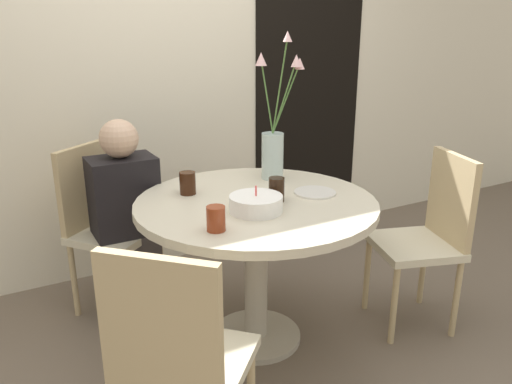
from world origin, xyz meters
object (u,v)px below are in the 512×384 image
object	(u,v)px
chair_near_front	(102,218)
chair_right_flank	(429,230)
side_plate	(315,192)
chair_far_back	(177,358)
flower_vase	(274,140)
drink_glass_2	(188,183)
birthday_cake	(256,204)
drink_glass_1	(216,219)
drink_glass_0	(277,190)
person_woman	(126,225)

from	to	relation	value
chair_near_front	chair_right_flank	xyz separation A→B (m)	(1.44, -1.01, 0.00)
side_plate	chair_far_back	bearing A→B (deg)	-148.08
flower_vase	drink_glass_2	bearing A→B (deg)	-177.75
chair_near_front	birthday_cake	world-z (taller)	chair_near_front
drink_glass_1	drink_glass_2	xyz separation A→B (m)	(0.08, 0.49, 0.00)
chair_near_front	side_plate	world-z (taller)	chair_near_front
drink_glass_0	drink_glass_2	xyz separation A→B (m)	(-0.32, 0.30, -0.00)
birthday_cake	drink_glass_1	bearing A→B (deg)	-155.36
chair_right_flank	chair_far_back	bearing A→B (deg)	-58.33
drink_glass_0	person_woman	distance (m)	0.90
side_plate	drink_glass_2	xyz separation A→B (m)	(-0.55, 0.30, 0.05)
chair_far_back	drink_glass_1	bearing A→B (deg)	-84.28
drink_glass_0	drink_glass_1	distance (m)	0.44
birthday_cake	drink_glass_2	bearing A→B (deg)	113.96
birthday_cake	drink_glass_2	world-z (taller)	birthday_cake
chair_near_front	drink_glass_1	world-z (taller)	chair_near_front
chair_far_back	side_plate	world-z (taller)	chair_far_back
chair_right_flank	drink_glass_0	xyz separation A→B (m)	(-0.79, 0.23, 0.28)
chair_right_flank	chair_near_front	bearing A→B (deg)	-106.44
chair_right_flank	drink_glass_1	distance (m)	1.22
side_plate	drink_glass_0	bearing A→B (deg)	-178.79
drink_glass_0	chair_near_front	bearing A→B (deg)	129.94
flower_vase	drink_glass_2	size ratio (longest dim) A/B	6.89
chair_far_back	drink_glass_2	xyz separation A→B (m)	(0.40, 0.89, 0.28)
birthday_cake	drink_glass_0	bearing A→B (deg)	26.45
chair_far_back	person_woman	size ratio (longest dim) A/B	0.85
flower_vase	side_plate	bearing A→B (deg)	-82.38
birthday_cake	drink_glass_0	xyz separation A→B (m)	(0.15, 0.08, 0.02)
flower_vase	drink_glass_0	world-z (taller)	flower_vase
drink_glass_1	drink_glass_2	world-z (taller)	drink_glass_2
birthday_cake	side_plate	xyz separation A→B (m)	(0.38, 0.08, -0.03)
flower_vase	drink_glass_0	distance (m)	0.40
chair_near_front	person_woman	bearing A→B (deg)	-90.00
chair_right_flank	drink_glass_0	distance (m)	0.87
drink_glass_1	drink_glass_2	distance (m)	0.50
flower_vase	birthday_cake	bearing A→B (deg)	-129.99
chair_near_front	drink_glass_2	size ratio (longest dim) A/B	8.45
chair_near_front	birthday_cake	bearing A→B (deg)	-98.39
flower_vase	drink_glass_1	size ratio (longest dim) A/B	7.46
chair_right_flank	side_plate	world-z (taller)	chair_right_flank
chair_near_front	drink_glass_2	bearing A→B (deg)	-93.83
person_woman	birthday_cake	bearing A→B (deg)	-61.34
chair_near_front	person_woman	size ratio (longest dim) A/B	0.85
side_plate	drink_glass_1	bearing A→B (deg)	-162.77
chair_right_flank	birthday_cake	world-z (taller)	chair_right_flank
chair_far_back	drink_glass_0	xyz separation A→B (m)	(0.73, 0.59, 0.28)
chair_far_back	side_plate	size ratio (longest dim) A/B	4.54
flower_vase	drink_glass_1	xyz separation A→B (m)	(-0.58, -0.51, -0.16)
drink_glass_0	drink_glass_1	size ratio (longest dim) A/B	1.12
chair_near_front	chair_right_flank	bearing A→B (deg)	-73.56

